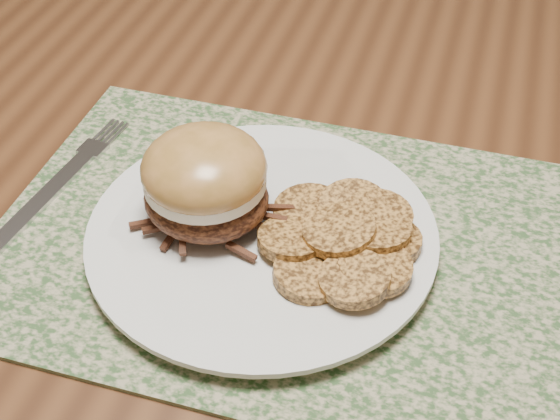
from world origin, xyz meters
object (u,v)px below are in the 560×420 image
object	(u,v)px
pork_sandwich	(205,181)
dinner_plate	(262,236)
dining_table	(233,177)
fork	(61,181)

from	to	relation	value
pork_sandwich	dinner_plate	bearing A→B (deg)	22.20
dinner_plate	pork_sandwich	size ratio (longest dim) A/B	1.98
dinner_plate	pork_sandwich	world-z (taller)	pork_sandwich
dining_table	pork_sandwich	xyz separation A→B (m)	(0.04, -0.16, 0.14)
pork_sandwich	fork	bearing A→B (deg)	-163.34
dinner_plate	fork	size ratio (longest dim) A/B	1.35
fork	dining_table	bearing A→B (deg)	61.13
fork	pork_sandwich	bearing A→B (deg)	-0.96
dining_table	fork	xyz separation A→B (m)	(-0.10, -0.14, 0.09)
dining_table	dinner_plate	size ratio (longest dim) A/B	5.77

